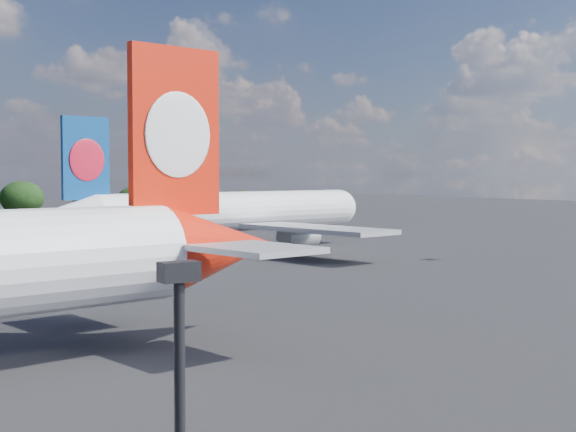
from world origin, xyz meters
TOP-DOWN VIEW (x-y plane):
  - china_southern_airliner at (40.32, 68.14)m, footprint 52.04×49.69m

SIDE VIEW (x-z plane):
  - china_southern_airliner at x=40.32m, z-range -3.33..13.69m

